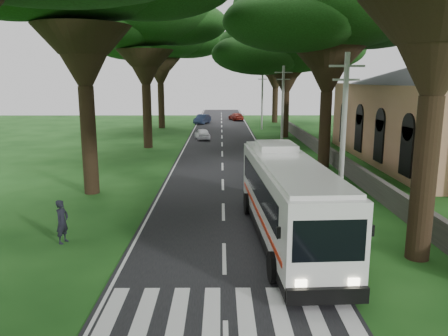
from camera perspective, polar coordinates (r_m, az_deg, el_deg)
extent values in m
plane|color=#153F12|center=(15.47, 0.09, -14.66)|extent=(140.00, 140.00, 0.00)
cube|color=black|center=(39.47, -0.23, 1.60)|extent=(8.00, 120.00, 0.04)
cube|color=silver|center=(13.71, 0.17, -18.36)|extent=(8.00, 3.00, 0.01)
cube|color=#383533|center=(39.46, 12.97, 2.17)|extent=(0.35, 50.00, 1.20)
cube|color=tan|center=(40.36, 26.39, 5.20)|extent=(12.00, 22.00, 6.40)
pyramid|color=#595960|center=(40.23, 27.09, 12.85)|extent=(14.00, 24.00, 2.20)
cylinder|color=gray|center=(20.85, 15.26, 3.34)|extent=(0.24, 0.24, 8.00)
cube|color=gray|center=(20.67, 15.77, 12.70)|extent=(1.60, 0.10, 0.10)
cube|color=gray|center=(20.66, 15.68, 11.04)|extent=(1.20, 0.10, 0.10)
cylinder|color=gray|center=(40.37, 7.66, 7.43)|extent=(0.24, 0.24, 8.00)
cube|color=gray|center=(40.28, 7.79, 12.26)|extent=(1.60, 0.10, 0.10)
cube|color=gray|center=(40.27, 7.77, 11.41)|extent=(1.20, 0.10, 0.10)
cylinder|color=gray|center=(60.21, 5.00, 8.82)|extent=(0.24, 0.24, 8.00)
cube|color=gray|center=(60.14, 5.06, 12.06)|extent=(1.60, 0.10, 0.10)
cube|color=gray|center=(60.14, 5.05, 11.48)|extent=(1.20, 0.10, 0.10)
cylinder|color=black|center=(27.29, -17.22, 3.41)|extent=(0.90, 0.90, 6.42)
cone|color=black|center=(27.09, -17.88, 14.17)|extent=(3.20, 3.20, 3.80)
cylinder|color=black|center=(44.65, -9.99, 6.60)|extent=(0.90, 0.90, 6.22)
cone|color=black|center=(44.51, -10.22, 13.04)|extent=(3.20, 3.20, 3.80)
ellipsoid|color=black|center=(44.90, -10.45, 19.05)|extent=(13.50, 13.50, 5.67)
cylinder|color=black|center=(62.55, -8.19, 8.02)|extent=(0.90, 0.90, 6.20)
cone|color=black|center=(62.45, -8.33, 12.61)|extent=(3.20, 3.20, 3.80)
ellipsoid|color=black|center=(62.72, -8.46, 16.88)|extent=(15.91, 15.91, 6.68)
cylinder|color=black|center=(18.00, 24.66, -1.43)|extent=(0.90, 0.90, 6.24)
cone|color=black|center=(17.66, 26.07, 14.65)|extent=(3.20, 3.20, 3.80)
cylinder|color=black|center=(35.06, 13.03, 4.87)|extent=(0.90, 0.90, 5.86)
cone|color=black|center=(34.85, 13.40, 12.77)|extent=(3.20, 3.20, 3.80)
ellipsoid|color=black|center=(35.22, 13.74, 19.71)|extent=(14.58, 14.58, 6.12)
cylinder|color=black|center=(52.60, 7.98, 6.88)|extent=(0.90, 0.90, 5.29)
cone|color=black|center=(52.44, 8.12, 11.84)|extent=(3.20, 3.20, 3.80)
ellipsoid|color=black|center=(52.58, 8.23, 15.73)|extent=(15.77, 15.77, 6.62)
cylinder|color=black|center=(70.53, 6.67, 8.10)|extent=(0.90, 0.90, 5.35)
cone|color=black|center=(70.41, 6.76, 11.82)|extent=(3.20, 3.20, 3.80)
ellipsoid|color=black|center=(70.52, 6.84, 14.77)|extent=(12.80, 12.80, 5.38)
cube|color=silver|center=(18.74, 8.28, -3.82)|extent=(3.11, 11.99, 2.92)
cube|color=black|center=(18.92, 8.14, -2.36)|extent=(3.05, 9.82, 1.09)
cube|color=black|center=(19.16, 8.16, -7.89)|extent=(3.15, 12.03, 0.35)
cube|color=red|center=(18.93, 8.22, -5.77)|extent=(3.09, 10.80, 0.18)
cube|color=silver|center=(18.40, 8.42, 0.74)|extent=(2.88, 11.38, 0.18)
cylinder|color=black|center=(15.31, 6.54, -12.79)|extent=(0.40, 1.11, 1.09)
cylinder|color=black|center=(15.91, 15.55, -12.18)|extent=(0.40, 1.11, 1.09)
cylinder|color=black|center=(22.49, 3.15, -4.70)|extent=(0.40, 1.11, 1.09)
cylinder|color=black|center=(22.90, 9.32, -4.54)|extent=(0.40, 1.11, 1.09)
imported|color=silver|center=(50.10, -2.84, 4.47)|extent=(2.12, 3.91, 1.26)
imported|color=navy|center=(68.12, -2.85, 6.41)|extent=(2.67, 4.53, 1.41)
imported|color=maroon|center=(73.55, 1.60, 6.74)|extent=(2.79, 4.58, 1.24)
imported|color=black|center=(19.74, -20.38, -6.57)|extent=(0.62, 0.78, 1.88)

